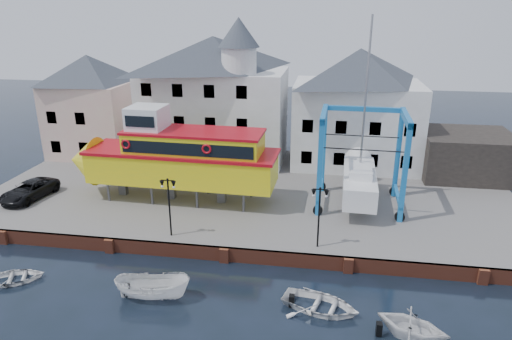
# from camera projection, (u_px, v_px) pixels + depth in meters

# --- Properties ---
(ground) EXTENTS (140.00, 140.00, 0.00)m
(ground) POSITION_uv_depth(u_px,v_px,m) (225.00, 262.00, 30.07)
(ground) COLOR black
(ground) RESTS_ON ground
(hardstanding) EXTENTS (44.00, 22.00, 1.00)m
(hardstanding) POSITION_uv_depth(u_px,v_px,m) (252.00, 192.00, 40.12)
(hardstanding) COLOR slate
(hardstanding) RESTS_ON ground
(quay_wall) EXTENTS (44.00, 0.47, 1.00)m
(quay_wall) POSITION_uv_depth(u_px,v_px,m) (225.00, 254.00, 29.99)
(quay_wall) COLOR brown
(quay_wall) RESTS_ON ground
(building_pink) EXTENTS (8.00, 7.00, 10.30)m
(building_pink) POSITION_uv_depth(u_px,v_px,m) (92.00, 106.00, 47.34)
(building_pink) COLOR #DAA8A1
(building_pink) RESTS_ON hardstanding
(building_white_main) EXTENTS (14.00, 8.30, 14.00)m
(building_white_main) POSITION_uv_depth(u_px,v_px,m) (216.00, 97.00, 45.39)
(building_white_main) COLOR silver
(building_white_main) RESTS_ON hardstanding
(building_white_right) EXTENTS (12.00, 8.00, 11.20)m
(building_white_right) POSITION_uv_depth(u_px,v_px,m) (357.00, 108.00, 44.17)
(building_white_right) COLOR silver
(building_white_right) RESTS_ON hardstanding
(shed_dark) EXTENTS (8.00, 7.00, 4.00)m
(shed_dark) POSITION_uv_depth(u_px,v_px,m) (465.00, 154.00, 42.07)
(shed_dark) COLOR black
(shed_dark) RESTS_ON hardstanding
(lamp_post_left) EXTENTS (1.12, 0.32, 4.20)m
(lamp_post_left) POSITION_uv_depth(u_px,v_px,m) (168.00, 193.00, 30.35)
(lamp_post_left) COLOR black
(lamp_post_left) RESTS_ON hardstanding
(lamp_post_right) EXTENTS (1.12, 0.32, 4.20)m
(lamp_post_right) POSITION_uv_depth(u_px,v_px,m) (320.00, 202.00, 28.89)
(lamp_post_right) COLOR black
(lamp_post_right) RESTS_ON hardstanding
(tour_boat) EXTENTS (17.55, 4.77, 7.58)m
(tour_boat) POSITION_uv_depth(u_px,v_px,m) (170.00, 157.00, 36.33)
(tour_boat) COLOR #59595E
(tour_boat) RESTS_ON hardstanding
(travel_lift) EXTENTS (6.89, 9.58, 14.36)m
(travel_lift) POSITION_uv_depth(u_px,v_px,m) (359.00, 173.00, 36.26)
(travel_lift) COLOR #1A68AB
(travel_lift) RESTS_ON hardstanding
(van) EXTENTS (3.12, 5.39, 1.41)m
(van) POSITION_uv_depth(u_px,v_px,m) (29.00, 190.00, 37.21)
(van) COLOR black
(van) RESTS_ON hardstanding
(motorboat_a) EXTENTS (4.51, 2.04, 1.69)m
(motorboat_a) POSITION_uv_depth(u_px,v_px,m) (154.00, 298.00, 26.27)
(motorboat_a) COLOR white
(motorboat_a) RESTS_ON ground
(motorboat_b) EXTENTS (4.96, 4.11, 0.89)m
(motorboat_b) POSITION_uv_depth(u_px,v_px,m) (320.00, 309.00, 25.32)
(motorboat_b) COLOR white
(motorboat_b) RESTS_ON ground
(motorboat_c) EXTENTS (4.49, 4.24, 1.88)m
(motorboat_c) POSITION_uv_depth(u_px,v_px,m) (411.00, 339.00, 23.11)
(motorboat_c) COLOR white
(motorboat_c) RESTS_ON ground
(motorboat_d) EXTENTS (4.16, 3.68, 0.71)m
(motorboat_d) POSITION_uv_depth(u_px,v_px,m) (15.00, 281.00, 27.93)
(motorboat_d) COLOR white
(motorboat_d) RESTS_ON ground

